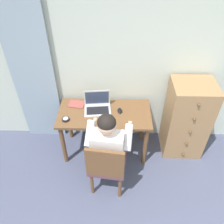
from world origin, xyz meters
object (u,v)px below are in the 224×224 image
object	(u,v)px
dresser	(186,119)
notebook_pad	(77,104)
chair	(107,165)
desk	(105,119)
computer_mouse	(120,111)
desk_clock	(66,119)
person_seated	(109,143)
laptop	(97,106)

from	to	relation	value
dresser	notebook_pad	bearing A→B (deg)	176.71
dresser	chair	distance (m)	1.27
desk	dresser	bearing A→B (deg)	3.69
dresser	computer_mouse	xyz separation A→B (m)	(-0.90, -0.04, 0.17)
desk	desk_clock	world-z (taller)	desk_clock
chair	desk_clock	world-z (taller)	chair
person_seated	computer_mouse	bearing A→B (deg)	75.52
dresser	notebook_pad	world-z (taller)	dresser
person_seated	desk_clock	distance (m)	0.63
computer_mouse	dresser	bearing A→B (deg)	-4.06
computer_mouse	desk_clock	distance (m)	0.70
dresser	chair	bearing A→B (deg)	-145.66
desk	computer_mouse	size ratio (longest dim) A/B	11.99
dresser	laptop	bearing A→B (deg)	179.98
chair	computer_mouse	bearing A→B (deg)	77.76
dresser	person_seated	world-z (taller)	person_seated
person_seated	laptop	world-z (taller)	person_seated
chair	computer_mouse	xyz separation A→B (m)	(0.15, 0.67, 0.25)
notebook_pad	computer_mouse	bearing A→B (deg)	-3.81
chair	notebook_pad	size ratio (longest dim) A/B	4.10
desk	laptop	size ratio (longest dim) A/B	3.30
dresser	desk_clock	world-z (taller)	dresser
desk	notebook_pad	xyz separation A→B (m)	(-0.38, 0.16, 0.12)
desk	dresser	distance (m)	1.10
chair	person_seated	bearing A→B (deg)	84.03
person_seated	desk_clock	bearing A→B (deg)	150.45
laptop	notebook_pad	distance (m)	0.31
desk	computer_mouse	distance (m)	0.24
computer_mouse	notebook_pad	bearing A→B (deg)	160.66
person_seated	laptop	distance (m)	0.57
person_seated	laptop	bearing A→B (deg)	107.10
laptop	desk_clock	world-z (taller)	laptop
desk	dresser	size ratio (longest dim) A/B	1.07
chair	laptop	bearing A→B (deg)	101.51
laptop	desk_clock	size ratio (longest dim) A/B	4.03
person_seated	notebook_pad	xyz separation A→B (m)	(-0.45, 0.62, 0.06)
person_seated	desk_clock	size ratio (longest dim) A/B	13.10
dresser	person_seated	size ratio (longest dim) A/B	0.95
chair	desk_clock	bearing A→B (deg)	137.08
laptop	dresser	bearing A→B (deg)	-0.02
dresser	laptop	distance (m)	1.21
desk	laptop	xyz separation A→B (m)	(-0.09, 0.07, 0.16)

